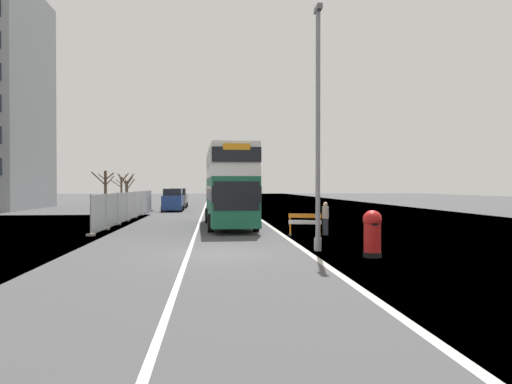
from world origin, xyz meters
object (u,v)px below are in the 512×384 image
at_px(red_pillar_postbox, 372,231).
at_px(roadworks_barrier, 305,222).
at_px(car_receding_mid, 179,199).
at_px(car_oncoming_near, 173,201).
at_px(lamppost_foreground, 318,135).
at_px(pedestrian_at_kerb, 325,218).
at_px(double_decker_bus, 229,185).

xyz_separation_m(red_pillar_postbox, roadworks_barrier, (-1.02, 7.18, -0.21)).
bearing_deg(roadworks_barrier, car_receding_mid, 104.85).
relative_size(roadworks_barrier, car_oncoming_near, 0.41).
distance_m(lamppost_foreground, pedestrian_at_kerb, 7.12).
relative_size(lamppost_foreground, car_receding_mid, 2.12).
bearing_deg(red_pillar_postbox, car_oncoming_near, 106.75).
bearing_deg(car_oncoming_near, double_decker_bus, -75.02).
relative_size(lamppost_foreground, pedestrian_at_kerb, 5.59).
relative_size(red_pillar_postbox, roadworks_barrier, 1.00).
bearing_deg(pedestrian_at_kerb, car_receding_mid, 107.02).
bearing_deg(pedestrian_at_kerb, roadworks_barrier, -156.56).
relative_size(double_decker_bus, red_pillar_postbox, 6.87).
bearing_deg(car_oncoming_near, car_receding_mid, 89.84).
distance_m(lamppost_foreground, car_receding_mid, 38.49).
bearing_deg(red_pillar_postbox, pedestrian_at_kerb, 88.93).
bearing_deg(roadworks_barrier, car_oncoming_near, 109.16).
height_order(double_decker_bus, car_receding_mid, double_decker_bus).
distance_m(lamppost_foreground, car_oncoming_near, 31.17).
xyz_separation_m(car_oncoming_near, car_receding_mid, (0.02, 7.57, -0.01)).
relative_size(lamppost_foreground, red_pillar_postbox, 5.69).
distance_m(double_decker_bus, car_receding_mid, 26.52).
bearing_deg(lamppost_foreground, car_receding_mid, 102.01).
height_order(red_pillar_postbox, pedestrian_at_kerb, pedestrian_at_kerb).
relative_size(double_decker_bus, roadworks_barrier, 6.83).
height_order(roadworks_barrier, pedestrian_at_kerb, pedestrian_at_kerb).
distance_m(red_pillar_postbox, roadworks_barrier, 7.26).
distance_m(double_decker_bus, lamppost_foreground, 12.04).
bearing_deg(car_receding_mid, pedestrian_at_kerb, -72.98).
distance_m(car_oncoming_near, pedestrian_at_kerb, 25.94).
xyz_separation_m(car_receding_mid, pedestrian_at_kerb, (9.68, -31.62, -0.20)).
xyz_separation_m(double_decker_bus, pedestrian_at_kerb, (4.76, -5.60, -1.71)).
bearing_deg(roadworks_barrier, lamppost_foreground, -95.74).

